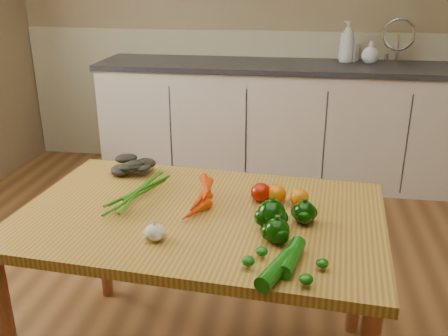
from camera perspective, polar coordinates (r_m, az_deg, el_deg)
room at (r=1.76m, az=-0.81°, el=12.60°), size 4.04×5.04×2.64m
counter_run at (r=3.88m, az=7.34°, el=5.32°), size 2.84×0.64×1.14m
table at (r=1.86m, az=-2.72°, el=-7.23°), size 1.37×0.94×0.70m
soap_bottle_a at (r=3.90m, az=13.87°, el=13.84°), size 0.16×0.16×0.30m
soap_bottle_b at (r=3.96m, az=14.42°, el=13.14°), size 0.12×0.12×0.19m
soap_bottle_c at (r=3.91m, az=16.39°, el=12.60°), size 0.17×0.17×0.16m
carrot_bunch at (r=1.88m, az=-4.90°, el=-3.13°), size 0.26×0.21×0.07m
leafy_greens at (r=2.17m, az=-10.20°, el=0.39°), size 0.19×0.17×0.09m
garlic_bulb at (r=1.65m, az=-7.90°, el=-7.30°), size 0.07×0.07×0.06m
pepper_a at (r=1.70m, az=5.45°, el=-5.30°), size 0.10×0.10×0.10m
pepper_b at (r=1.75m, az=9.16°, el=-5.06°), size 0.08×0.08×0.08m
pepper_c at (r=1.62m, az=6.07°, el=-7.19°), size 0.08×0.08×0.08m
tomato_a at (r=1.90m, az=4.24°, el=-2.79°), size 0.08×0.08×0.07m
tomato_b at (r=1.90m, az=6.01°, el=-2.92°), size 0.08×0.08×0.07m
tomato_c at (r=1.88m, az=8.63°, el=-3.36°), size 0.07×0.07×0.06m
zucchini_a at (r=1.52m, az=7.71°, el=-10.06°), size 0.09×0.19×0.05m
zucchini_b at (r=1.45m, az=6.00°, el=-11.49°), size 0.12×0.19×0.05m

